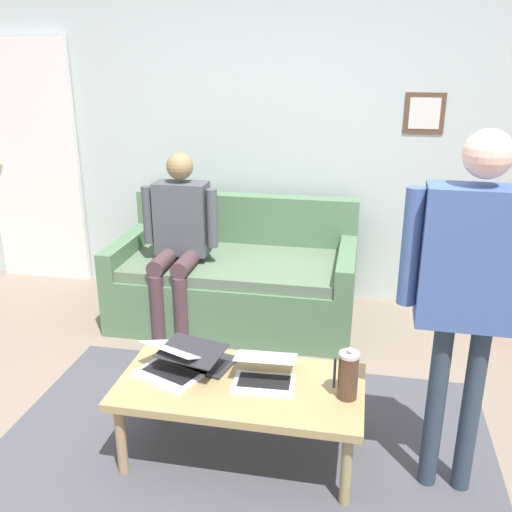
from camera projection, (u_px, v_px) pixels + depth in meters
name	position (u px, v px, depth m)	size (l,w,h in m)	color
ground_plane	(216.00, 458.00, 2.84)	(7.68, 7.68, 0.00)	gray
area_rug	(237.00, 466.00, 2.78)	(2.55, 1.99, 0.01)	#47474E
back_wall	(284.00, 131.00, 4.42)	(7.04, 0.11, 2.70)	#B5C4C1
interior_door	(34.00, 164.00, 4.83)	(0.82, 0.09, 2.05)	white
couch	(236.00, 280.00, 4.27)	(1.76, 0.93, 0.88)	#507451
coffee_table	(240.00, 391.00, 2.75)	(1.19, 0.60, 0.42)	#9C8654
laptop_left	(265.00, 375.00, 2.73)	(0.31, 0.30, 0.14)	silver
laptop_center	(199.00, 358.00, 2.87)	(0.38, 0.39, 0.14)	#28282D
laptop_right	(172.00, 365.00, 2.81)	(0.41, 0.39, 0.16)	silver
french_press	(348.00, 375.00, 2.58)	(0.12, 0.10, 0.26)	#4C3323
side_shelf	(508.00, 283.00, 4.08)	(0.42, 0.32, 0.71)	brown
person_standing	(471.00, 276.00, 2.32)	(0.58, 0.19, 1.66)	#2C3B47
person_seated	(179.00, 233.00, 3.99)	(0.55, 0.51, 1.28)	#4A3439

